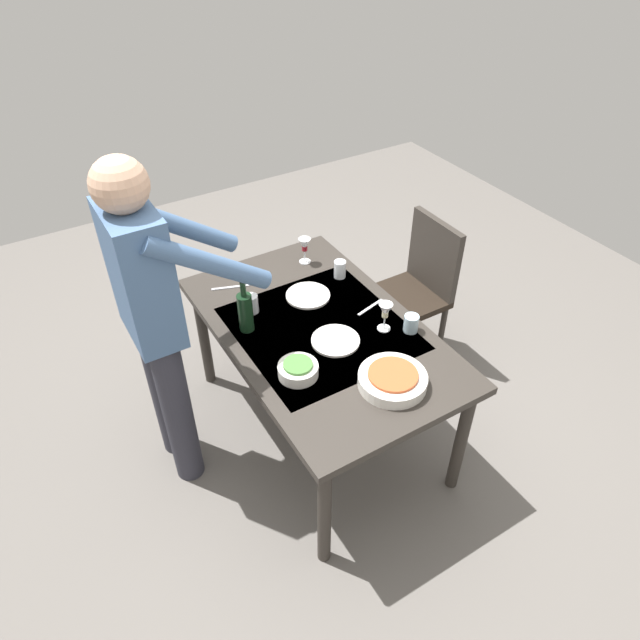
{
  "coord_description": "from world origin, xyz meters",
  "views": [
    {
      "loc": [
        -1.83,
        1.1,
        2.51
      ],
      "look_at": [
        0.0,
        0.0,
        0.78
      ],
      "focal_mm": 32.25,
      "sensor_mm": 36.0,
      "label": 1
    }
  ],
  "objects": [
    {
      "name": "ground_plane",
      "position": [
        0.0,
        0.0,
        0.0
      ],
      "size": [
        6.0,
        6.0,
        0.0
      ],
      "primitive_type": "plane",
      "color": "#66605B"
    },
    {
      "name": "dining_table",
      "position": [
        0.0,
        0.0,
        0.65
      ],
      "size": [
        1.48,
        0.9,
        0.73
      ],
      "color": "#332D28",
      "rests_on": "ground_plane"
    },
    {
      "name": "chair_near",
      "position": [
        0.25,
        -0.83,
        0.53
      ],
      "size": [
        0.4,
        0.4,
        0.91
      ],
      "color": "black",
      "rests_on": "ground_plane"
    },
    {
      "name": "person_server",
      "position": [
        0.2,
        0.71,
        0.96
      ],
      "size": [
        0.42,
        0.61,
        1.69
      ],
      "color": "#2D2D38",
      "rests_on": "ground_plane"
    },
    {
      "name": "wine_bottle",
      "position": [
        0.18,
        0.31,
        0.84
      ],
      "size": [
        0.07,
        0.07,
        0.3
      ],
      "color": "black",
      "rests_on": "dining_table"
    },
    {
      "name": "wine_glass_left",
      "position": [
        0.54,
        -0.23,
        0.83
      ],
      "size": [
        0.07,
        0.07,
        0.15
      ],
      "color": "white",
      "rests_on": "dining_table"
    },
    {
      "name": "wine_glass_right",
      "position": [
        -0.16,
        -0.26,
        0.83
      ],
      "size": [
        0.07,
        0.07,
        0.15
      ],
      "color": "white",
      "rests_on": "dining_table"
    },
    {
      "name": "water_cup_near_left",
      "position": [
        0.29,
        0.22,
        0.77
      ],
      "size": [
        0.07,
        0.07,
        0.1
      ],
      "primitive_type": "cylinder",
      "color": "silver",
      "rests_on": "dining_table"
    },
    {
      "name": "water_cup_near_right",
      "position": [
        -0.24,
        -0.36,
        0.77
      ],
      "size": [
        0.07,
        0.07,
        0.09
      ],
      "primitive_type": "cylinder",
      "color": "silver",
      "rests_on": "dining_table"
    },
    {
      "name": "water_cup_far_left",
      "position": [
        0.32,
        -0.32,
        0.77
      ],
      "size": [
        0.06,
        0.06,
        0.1
      ],
      "primitive_type": "cylinder",
      "color": "silver",
      "rests_on": "dining_table"
    },
    {
      "name": "serving_bowl_pasta",
      "position": [
        -0.49,
        -0.07,
        0.76
      ],
      "size": [
        0.3,
        0.3,
        0.07
      ],
      "color": "white",
      "rests_on": "dining_table"
    },
    {
      "name": "side_bowl_salad",
      "position": [
        -0.23,
        0.25,
        0.76
      ],
      "size": [
        0.18,
        0.18,
        0.07
      ],
      "color": "white",
      "rests_on": "dining_table"
    },
    {
      "name": "dinner_plate_near",
      "position": [
        -0.12,
        -0.01,
        0.73
      ],
      "size": [
        0.23,
        0.23,
        0.01
      ],
      "primitive_type": "cylinder",
      "color": "white",
      "rests_on": "dining_table"
    },
    {
      "name": "dinner_plate_far",
      "position": [
        0.25,
        -0.08,
        0.73
      ],
      "size": [
        0.23,
        0.23,
        0.01
      ],
      "primitive_type": "cylinder",
      "color": "white",
      "rests_on": "dining_table"
    },
    {
      "name": "table_knife",
      "position": [
        0.53,
        0.23,
        0.73
      ],
      "size": [
        0.08,
        0.19,
        0.0
      ],
      "primitive_type": "cube",
      "rotation": [
        0.0,
        0.0,
        -0.34
      ],
      "color": "silver",
      "rests_on": "dining_table"
    },
    {
      "name": "table_fork",
      "position": [
        0.01,
        -0.3,
        0.73
      ],
      "size": [
        0.06,
        0.18,
        0.0
      ],
      "primitive_type": "cube",
      "rotation": [
        0.0,
        0.0,
        0.24
      ],
      "color": "silver",
      "rests_on": "dining_table"
    }
  ]
}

